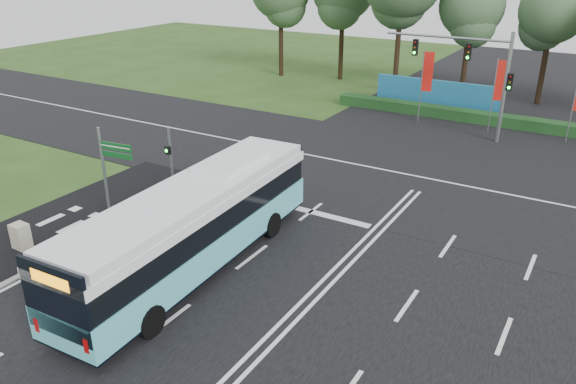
% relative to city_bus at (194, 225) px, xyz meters
% --- Properties ---
extents(ground, '(120.00, 120.00, 0.00)m').
position_rel_city_bus_xyz_m(ground, '(4.71, 1.76, -1.88)').
color(ground, '#284617').
rests_on(ground, ground).
extents(road_main, '(20.00, 120.00, 0.04)m').
position_rel_city_bus_xyz_m(road_main, '(4.71, 1.76, -1.86)').
color(road_main, black).
rests_on(road_main, ground).
extents(road_cross, '(120.00, 14.00, 0.05)m').
position_rel_city_bus_xyz_m(road_cross, '(4.71, 13.76, -1.86)').
color(road_cross, black).
rests_on(road_cross, ground).
extents(bike_path, '(5.00, 18.00, 0.06)m').
position_rel_city_bus_xyz_m(bike_path, '(-7.79, -1.24, -1.85)').
color(bike_path, black).
rests_on(bike_path, ground).
extents(kerb_strip, '(0.25, 18.00, 0.12)m').
position_rel_city_bus_xyz_m(kerb_strip, '(-5.39, -1.24, -1.82)').
color(kerb_strip, gray).
rests_on(kerb_strip, ground).
extents(city_bus, '(3.29, 13.15, 3.74)m').
position_rel_city_bus_xyz_m(city_bus, '(0.00, 0.00, 0.00)').
color(city_bus, '#57BFC9').
rests_on(city_bus, ground).
extents(pedestrian_signal, '(0.31, 0.42, 3.56)m').
position_rel_city_bus_xyz_m(pedestrian_signal, '(-5.68, 5.03, 0.06)').
color(pedestrian_signal, gray).
rests_on(pedestrian_signal, ground).
extents(street_sign, '(1.72, 0.31, 4.43)m').
position_rel_city_bus_xyz_m(street_sign, '(-5.96, 1.42, 0.88)').
color(street_sign, gray).
rests_on(street_sign, ground).
extents(utility_cabinet, '(0.70, 0.59, 1.14)m').
position_rel_city_bus_xyz_m(utility_cabinet, '(-7.28, -2.55, -1.31)').
color(utility_cabinet, '#B1AB8E').
rests_on(utility_cabinet, ground).
extents(banner_flag_left, '(0.74, 0.27, 5.17)m').
position_rel_city_bus_xyz_m(banner_flag_left, '(1.00, 24.25, 1.46)').
color(banner_flag_left, gray).
rests_on(banner_flag_left, ground).
extents(banner_flag_mid, '(0.73, 0.21, 5.02)m').
position_rel_city_bus_xyz_m(banner_flag_mid, '(5.93, 24.39, 1.37)').
color(banner_flag_mid, gray).
rests_on(banner_flag_mid, ground).
extents(traffic_light_gantry, '(8.41, 0.28, 7.00)m').
position_rel_city_bus_xyz_m(traffic_light_gantry, '(4.92, 22.26, 2.78)').
color(traffic_light_gantry, gray).
rests_on(traffic_light_gantry, ground).
extents(hedge, '(22.00, 1.20, 0.80)m').
position_rel_city_bus_xyz_m(hedge, '(4.71, 26.26, -1.48)').
color(hedge, '#143918').
rests_on(hedge, ground).
extents(blue_hoarding, '(10.00, 0.30, 2.20)m').
position_rel_city_bus_xyz_m(blue_hoarding, '(0.71, 28.76, -0.78)').
color(blue_hoarding, '#1A6590').
rests_on(blue_hoarding, ground).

